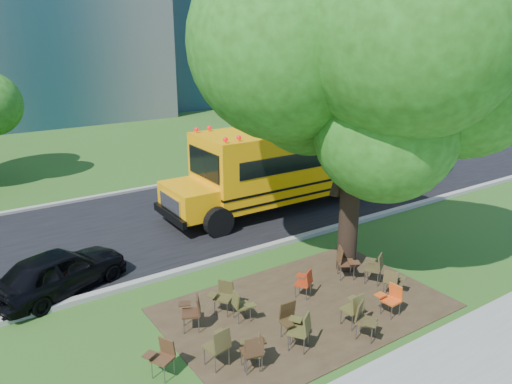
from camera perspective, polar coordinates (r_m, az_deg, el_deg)
ground at (r=12.90m, az=0.65°, el=-13.44°), size 160.00×160.00×0.00m
dirt_patch at (r=13.07m, az=5.64°, el=-13.00°), size 7.00×4.50×0.03m
asphalt_road at (r=18.49m, az=-11.76°, el=-3.66°), size 80.00×8.00×0.04m
kerb_near at (r=15.12m, az=-5.87°, el=-8.21°), size 80.00×0.25×0.14m
kerb_far at (r=22.13m, az=-15.85°, el=-0.21°), size 80.00×0.25×0.14m
bg_tree_3 at (r=27.15m, az=-2.22°, el=14.42°), size 5.60×5.60×7.84m
bg_tree_4 at (r=31.42m, az=11.66°, el=13.30°), size 5.00×5.00×6.85m
main_tree at (r=13.66m, az=11.45°, el=11.71°), size 7.20×7.20×8.92m
school_bus at (r=20.88m, az=8.02°, el=4.25°), size 12.94×3.02×3.16m
chair_0 at (r=10.77m, az=-4.25°, el=-16.86°), size 0.63×0.63×0.94m
chair_1 at (r=10.67m, az=-0.29°, el=-17.54°), size 0.64×0.50×0.85m
chair_2 at (r=10.78m, az=-0.17°, el=-17.42°), size 0.52×0.66×0.78m
chair_3 at (r=11.61m, az=3.88°, el=-14.16°), size 0.59×0.53×0.90m
chair_4 at (r=12.23m, az=11.21°, el=-12.71°), size 0.59×0.56×0.89m
chair_5 at (r=11.85m, az=12.27°, el=-13.87°), size 0.60×0.73×0.90m
chair_6 at (r=12.92m, az=15.23°, el=-11.49°), size 0.52×0.54×0.82m
chair_7 at (r=13.73m, az=15.33°, el=-9.68°), size 0.64×0.55×0.80m
chair_8 at (r=12.00m, az=-7.21°, el=-13.15°), size 0.57×0.73×0.88m
chair_9 at (r=12.59m, az=-3.77°, el=-11.54°), size 0.72×0.57×0.85m
chair_10 at (r=12.24m, az=-1.79°, el=-12.65°), size 0.46×0.58×0.79m
chair_11 at (r=13.29m, az=5.64°, el=-10.06°), size 0.54×0.65×0.80m
chair_12 at (r=14.32m, az=10.09°, el=-7.66°), size 0.64×0.81×0.96m
chair_13 at (r=14.27m, az=13.52°, el=-8.16°), size 0.61×0.74×0.90m
chair_14 at (r=11.30m, az=5.21°, el=-15.18°), size 0.60×0.76×0.90m
chair_15 at (r=10.76m, az=-10.61°, el=-17.74°), size 0.65×0.54×0.80m
black_car at (r=14.42m, az=-21.52°, el=-8.41°), size 3.92×2.61×1.24m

